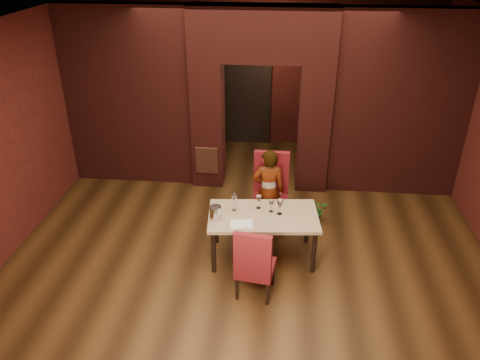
# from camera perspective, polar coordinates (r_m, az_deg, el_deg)

# --- Properties ---
(floor) EXTENTS (8.00, 8.00, 0.00)m
(floor) POSITION_cam_1_polar(r_m,az_deg,el_deg) (7.23, 1.36, -7.74)
(floor) COLOR #452B11
(floor) RESTS_ON ground
(ceiling) EXTENTS (7.00, 8.00, 0.04)m
(ceiling) POSITION_cam_1_polar(r_m,az_deg,el_deg) (5.95, 1.73, 18.12)
(ceiling) COLOR silver
(ceiling) RESTS_ON ground
(wall_back) EXTENTS (7.00, 0.04, 3.20)m
(wall_back) POSITION_cam_1_polar(r_m,az_deg,el_deg) (10.20, 3.27, 13.08)
(wall_back) COLOR maroon
(wall_back) RESTS_ON ground
(wall_left) EXTENTS (0.04, 8.00, 3.20)m
(wall_left) POSITION_cam_1_polar(r_m,az_deg,el_deg) (7.51, -26.26, 4.60)
(wall_left) COLOR maroon
(wall_left) RESTS_ON ground
(pillar_left) EXTENTS (0.55, 0.55, 2.30)m
(pillar_left) POSITION_cam_1_polar(r_m,az_deg,el_deg) (8.54, -3.90, 6.87)
(pillar_left) COLOR maroon
(pillar_left) RESTS_ON ground
(pillar_right) EXTENTS (0.55, 0.55, 2.30)m
(pillar_right) POSITION_cam_1_polar(r_m,az_deg,el_deg) (8.45, 9.00, 6.34)
(pillar_right) COLOR maroon
(pillar_right) RESTS_ON ground
(lintel) EXTENTS (2.45, 0.55, 0.90)m
(lintel) POSITION_cam_1_polar(r_m,az_deg,el_deg) (8.00, 2.77, 17.38)
(lintel) COLOR maroon
(lintel) RESTS_ON ground
(wing_wall_left) EXTENTS (2.28, 0.35, 3.20)m
(wing_wall_left) POSITION_cam_1_polar(r_m,az_deg,el_deg) (8.73, -13.32, 9.79)
(wing_wall_left) COLOR maroon
(wing_wall_left) RESTS_ON ground
(wing_wall_right) EXTENTS (2.28, 0.35, 3.20)m
(wing_wall_right) POSITION_cam_1_polar(r_m,az_deg,el_deg) (8.50, 18.87, 8.55)
(wing_wall_right) COLOR maroon
(wing_wall_right) RESTS_ON ground
(vent_panel) EXTENTS (0.40, 0.03, 0.50)m
(vent_panel) POSITION_cam_1_polar(r_m,az_deg,el_deg) (8.51, -4.09, 2.38)
(vent_panel) COLOR #A2542F
(vent_panel) RESTS_ON ground
(rear_door) EXTENTS (0.90, 0.08, 2.10)m
(rear_door) POSITION_cam_1_polar(r_m,az_deg,el_deg) (10.32, 0.92, 10.12)
(rear_door) COLOR black
(rear_door) RESTS_ON ground
(rear_door_frame) EXTENTS (1.02, 0.04, 2.22)m
(rear_door_frame) POSITION_cam_1_polar(r_m,az_deg,el_deg) (10.29, 0.90, 10.05)
(rear_door_frame) COLOR black
(rear_door_frame) RESTS_ON ground
(dining_table) EXTENTS (1.60, 1.00, 0.72)m
(dining_table) POSITION_cam_1_polar(r_m,az_deg,el_deg) (6.77, 2.78, -6.82)
(dining_table) COLOR tan
(dining_table) RESTS_ON ground
(chair_far) EXTENTS (0.56, 0.56, 1.22)m
(chair_far) POSITION_cam_1_polar(r_m,az_deg,el_deg) (7.32, 3.69, -1.62)
(chair_far) COLOR maroon
(chair_far) RESTS_ON ground
(chair_near) EXTENTS (0.53, 0.53, 1.04)m
(chair_near) POSITION_cam_1_polar(r_m,az_deg,el_deg) (6.06, 1.93, -9.70)
(chair_near) COLOR maroon
(chair_near) RESTS_ON ground
(person_seated) EXTENTS (0.53, 0.37, 1.38)m
(person_seated) POSITION_cam_1_polar(r_m,az_deg,el_deg) (7.22, 3.46, -1.31)
(person_seated) COLOR white
(person_seated) RESTS_ON ground
(wine_glass_a) EXTENTS (0.08, 0.08, 0.20)m
(wine_glass_a) POSITION_cam_1_polar(r_m,az_deg,el_deg) (6.67, 2.29, -2.70)
(wine_glass_a) COLOR white
(wine_glass_a) RESTS_ON dining_table
(wine_glass_b) EXTENTS (0.07, 0.07, 0.18)m
(wine_glass_b) POSITION_cam_1_polar(r_m,az_deg,el_deg) (6.61, 3.83, -3.17)
(wine_glass_b) COLOR white
(wine_glass_b) RESTS_ON dining_table
(wine_glass_c) EXTENTS (0.09, 0.09, 0.22)m
(wine_glass_c) POSITION_cam_1_polar(r_m,az_deg,el_deg) (6.55, 4.86, -3.30)
(wine_glass_c) COLOR white
(wine_glass_c) RESTS_ON dining_table
(tasting_sheet) EXTENTS (0.33, 0.26, 0.00)m
(tasting_sheet) POSITION_cam_1_polar(r_m,az_deg,el_deg) (6.36, 0.19, -5.38)
(tasting_sheet) COLOR white
(tasting_sheet) RESTS_ON dining_table
(wine_bucket) EXTENTS (0.16, 0.16, 0.20)m
(wine_bucket) POSITION_cam_1_polar(r_m,az_deg,el_deg) (6.43, -2.98, -4.01)
(wine_bucket) COLOR #B3B3BA
(wine_bucket) RESTS_ON dining_table
(water_bottle) EXTENTS (0.06, 0.06, 0.28)m
(water_bottle) POSITION_cam_1_polar(r_m,az_deg,el_deg) (6.61, -0.71, -2.62)
(water_bottle) COLOR silver
(water_bottle) RESTS_ON dining_table
(potted_plant) EXTENTS (0.43, 0.39, 0.40)m
(potted_plant) POSITION_cam_1_polar(r_m,az_deg,el_deg) (7.75, 9.22, -3.65)
(potted_plant) COLOR #2A6B27
(potted_plant) RESTS_ON ground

